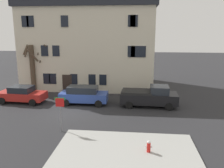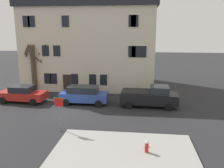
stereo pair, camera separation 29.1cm
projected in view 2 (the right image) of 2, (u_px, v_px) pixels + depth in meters
name	position (u px, v px, depth m)	size (l,w,h in m)	color
ground_plane	(69.00, 112.00, 20.51)	(120.00, 120.00, 0.00)	#262628
sidewalk_slab	(122.00, 166.00, 12.28)	(8.40, 8.12, 0.12)	#999993
building_main	(92.00, 42.00, 29.87)	(16.11, 9.21, 11.02)	beige
tree_bare_near	(33.00, 67.00, 26.70)	(1.80, 1.80, 6.33)	#4C3D2D
tree_bare_mid	(49.00, 65.00, 27.47)	(2.41, 2.43, 6.71)	#4C3D2D
car_red_sedan	(23.00, 94.00, 23.31)	(4.76, 2.33, 1.65)	#AD231E
car_blue_wagon	(84.00, 95.00, 22.69)	(4.60, 2.01, 1.77)	#2D4799
pickup_truck_black	(149.00, 96.00, 21.95)	(5.35, 2.46, 1.99)	black
fire_hydrant	(147.00, 146.00, 13.47)	(0.42, 0.22, 0.71)	red
street_sign_pole	(59.00, 108.00, 16.29)	(0.76, 0.07, 2.49)	slate
bicycle_leaning	(55.00, 87.00, 27.91)	(1.69, 0.55, 1.03)	black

